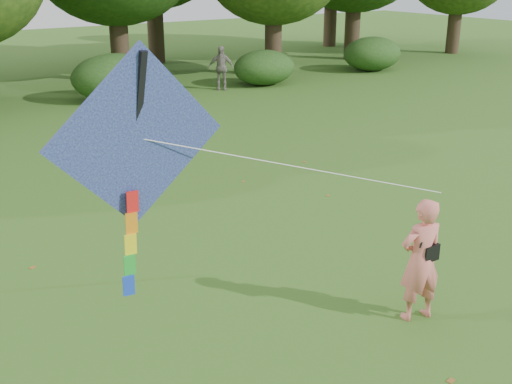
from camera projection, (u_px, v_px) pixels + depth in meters
ground at (366, 302)px, 10.57m from camera, size 100.00×100.00×0.00m
man_kite_flyer at (421, 260)px, 9.78m from camera, size 0.81×0.61×1.99m
bystander_right at (221, 68)px, 27.98m from camera, size 1.19×1.00×1.91m
crossbody_bag at (428, 251)px, 9.78m from camera, size 0.43×0.20×0.75m
flying_kite at (138, 143)px, 7.13m from camera, size 5.62×0.86×2.99m
shrub_band at (22, 90)px, 23.64m from camera, size 39.15×3.22×1.88m
fallen_leaves at (273, 262)px, 11.97m from camera, size 10.24×15.47×0.01m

